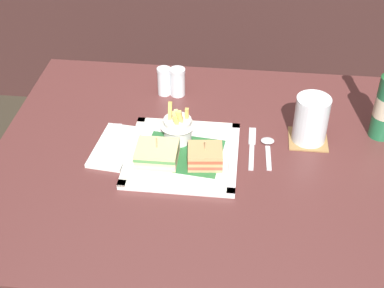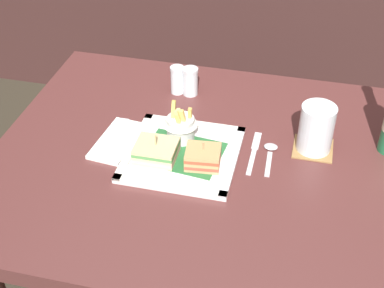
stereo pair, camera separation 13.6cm
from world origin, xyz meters
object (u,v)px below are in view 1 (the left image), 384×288
Objects in this scene: fries_cup at (178,126)px; salt_shaker at (164,83)px; pepper_shaker at (178,83)px; dining_table at (201,200)px; water_glass at (311,122)px; sandwich_half_left at (157,154)px; square_plate at (183,155)px; fork at (113,137)px; knife at (252,146)px; spoon at (268,145)px; sandwich_half_right at (205,156)px.

fries_cup is 0.24m from salt_shaker.
salt_shaker is 0.04m from pepper_shaker.
water_glass is (0.27, 0.10, 0.21)m from dining_table.
fries_cup is at bearing 65.23° from sandwich_half_left.
fries_cup is 0.89× the size of water_glass.
dining_table is at bearing -64.10° from salt_shaker.
dining_table is 12.68× the size of salt_shaker.
square_plate is at bearing 27.51° from sandwich_half_left.
salt_shaker is at bearing 67.81° from fork.
dining_table is at bearing -70.97° from pepper_shaker.
fries_cup is at bearing -171.39° from water_glass.
knife is 1.38× the size of spoon.
sandwich_half_left is 0.29m from spoon.
sandwich_half_right is 0.29m from water_glass.
sandwich_half_left is at bearing -31.03° from fork.
water_glass is at bearing 8.61° from fries_cup.
knife is 0.32m from pepper_shaker.
fries_cup is at bearing 132.08° from sandwich_half_right.
fork is 1.68× the size of pepper_shaker.
sandwich_half_right is 1.08× the size of pepper_shaker.
square_plate is 2.50× the size of fries_cup.
sandwich_half_right is at bearing -17.41° from fork.
spoon is at bearing -40.16° from pepper_shaker.
sandwich_half_left is at bearing -159.94° from water_glass.
sandwich_half_right is at bearing -0.00° from sandwich_half_left.
fries_cup reaches higher than pepper_shaker.
water_glass is 0.51m from fork.
fork is (-0.17, -0.01, -0.04)m from fries_cup.
water_glass is (0.38, 0.14, 0.03)m from sandwich_half_left.
square_plate is 0.07m from sandwich_half_right.
dining_table is 12.61× the size of pepper_shaker.
dining_table is 8.51× the size of water_glass.
dining_table is 0.29m from fork.
pepper_shaker reaches higher than dining_table.
pepper_shaker reaches higher than square_plate.
water_glass is 1.48× the size of pepper_shaker.
water_glass is at bearing 28.01° from sandwich_half_right.
sandwich_half_left is at bearing 180.00° from sandwich_half_right.
pepper_shaker is (0.01, 0.32, 0.01)m from sandwich_half_left.
dining_table is at bearing 20.71° from sandwich_half_left.
sandwich_half_left is 1.13× the size of sandwich_half_right.
salt_shaker is (-0.41, 0.18, -0.02)m from water_glass.
sandwich_half_right is 0.26m from fork.
fork is 0.81× the size of knife.
sandwich_half_left is at bearing -158.10° from knife.
knife is 0.04m from spoon.
sandwich_half_right is 0.12m from fries_cup.
fork is 0.36m from knife.
fries_cup is 0.17m from fork.
dining_table is 3.85× the size of square_plate.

